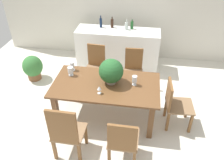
% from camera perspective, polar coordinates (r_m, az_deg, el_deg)
% --- Properties ---
extents(ground_plane, '(7.04, 7.04, 0.00)m').
position_cam_1_polar(ground_plane, '(4.44, -1.55, -9.49)').
color(ground_plane, silver).
extents(back_wall, '(6.40, 0.10, 2.60)m').
position_cam_1_polar(back_wall, '(6.02, 2.76, 17.47)').
color(back_wall, beige).
rests_on(back_wall, ground).
extents(dining_table, '(1.85, 1.01, 0.75)m').
position_cam_1_polar(dining_table, '(4.08, -1.50, -2.34)').
color(dining_table, brown).
rests_on(dining_table, ground).
extents(chair_far_left, '(0.45, 0.51, 0.95)m').
position_cam_1_polar(chair_far_left, '(5.02, -4.14, 3.72)').
color(chair_far_left, brown).
rests_on(chair_far_left, ground).
extents(chair_far_right, '(0.42, 0.45, 0.93)m').
position_cam_1_polar(chair_far_right, '(4.91, 5.25, 2.83)').
color(chair_far_right, brown).
rests_on(chair_far_right, ground).
extents(chair_near_right, '(0.45, 0.47, 0.91)m').
position_cam_1_polar(chair_near_right, '(3.42, 2.70, -14.65)').
color(chair_near_right, brown).
rests_on(chair_near_right, ground).
extents(chair_near_left, '(0.47, 0.45, 1.04)m').
position_cam_1_polar(chair_near_left, '(3.52, -11.27, -12.33)').
color(chair_near_left, brown).
rests_on(chair_near_left, ground).
extents(chair_foot_end, '(0.49, 0.48, 0.89)m').
position_cam_1_polar(chair_foot_end, '(4.16, 15.12, -5.35)').
color(chair_foot_end, brown).
rests_on(chair_foot_end, ground).
extents(flower_centerpiece, '(0.42, 0.42, 0.45)m').
position_cam_1_polar(flower_centerpiece, '(3.91, -0.23, 2.16)').
color(flower_centerpiece, gray).
rests_on(flower_centerpiece, dining_table).
extents(crystal_vase_left, '(0.10, 0.10, 0.17)m').
position_cam_1_polar(crystal_vase_left, '(4.25, -10.19, 2.32)').
color(crystal_vase_left, silver).
rests_on(crystal_vase_left, dining_table).
extents(crystal_vase_center_near, '(0.08, 0.08, 0.18)m').
position_cam_1_polar(crystal_vase_center_near, '(3.95, 5.57, 0.10)').
color(crystal_vase_center_near, silver).
rests_on(crystal_vase_center_near, dining_table).
extents(crystal_vase_right, '(0.09, 0.09, 0.18)m').
position_cam_1_polar(crystal_vase_right, '(4.39, -9.80, 3.56)').
color(crystal_vase_right, silver).
rests_on(crystal_vase_right, dining_table).
extents(wine_glass, '(0.07, 0.07, 0.14)m').
position_cam_1_polar(wine_glass, '(3.75, -3.18, -2.06)').
color(wine_glass, silver).
rests_on(wine_glass, dining_table).
extents(kitchen_counter, '(1.97, 0.58, 0.97)m').
position_cam_1_polar(kitchen_counter, '(5.70, 1.38, 7.59)').
color(kitchen_counter, white).
rests_on(kitchen_counter, ground).
extents(wine_bottle_dark, '(0.07, 0.07, 0.26)m').
position_cam_1_polar(wine_bottle_dark, '(5.62, 0.02, 13.81)').
color(wine_bottle_dark, black).
rests_on(wine_bottle_dark, kitchen_counter).
extents(wine_bottle_clear, '(0.07, 0.07, 0.23)m').
position_cam_1_polar(wine_bottle_clear, '(5.52, 3.56, 13.19)').
color(wine_bottle_clear, '#B2BFB7').
rests_on(wine_bottle_clear, kitchen_counter).
extents(wine_bottle_green, '(0.07, 0.07, 0.23)m').
position_cam_1_polar(wine_bottle_green, '(5.57, 4.93, 13.31)').
color(wine_bottle_green, '#194C1E').
rests_on(wine_bottle_green, kitchen_counter).
extents(wine_bottle_amber, '(0.06, 0.06, 0.28)m').
position_cam_1_polar(wine_bottle_amber, '(5.64, -2.77, 13.93)').
color(wine_bottle_amber, '#0F1E38').
rests_on(wine_bottle_amber, kitchen_counter).
extents(potted_plant_floor, '(0.45, 0.45, 0.59)m').
position_cam_1_polar(potted_plant_floor, '(5.61, -18.92, 2.96)').
color(potted_plant_floor, brown).
rests_on(potted_plant_floor, ground).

